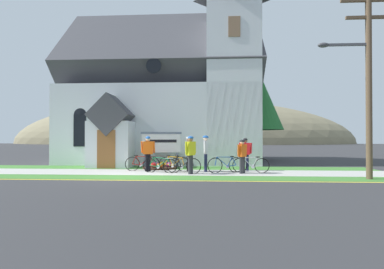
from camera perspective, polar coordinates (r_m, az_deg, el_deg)
The scene contains 23 objects.
ground at distance 17.46m, azimuth -8.58°, elevation -6.10°, with size 140.00×140.00×0.00m, color #333335.
sidewalk_slab at distance 15.17m, azimuth -9.45°, elevation -6.92°, with size 32.00×2.44×0.01m, color #B7B5AD.
grass_verge at distance 13.29m, azimuth -11.36°, elevation -7.82°, with size 32.00×1.45×0.01m, color #427F33.
church_lawn at distance 17.33m, azimuth -7.79°, elevation -6.13°, with size 24.00×2.01×0.01m, color #427F33.
curb_paint_stripe at distance 12.45m, azimuth -12.40°, elevation -8.31°, with size 28.00×0.16×0.01m, color yellow.
church_building at distance 22.28m, azimuth -4.02°, elevation 6.74°, with size 13.24×10.45×11.99m.
church_sign at distance 17.21m, azimuth -5.75°, elevation -1.68°, with size 2.28×0.25×2.00m.
flower_bed at distance 16.79m, azimuth -6.00°, elevation -5.98°, with size 1.87×1.87×0.34m.
bicycle_blue at distance 14.78m, azimuth 6.29°, elevation -5.60°, with size 1.73×0.67×0.82m.
bicycle_black at distance 14.78m, azimuth -6.04°, elevation -5.68°, with size 1.69×0.36×0.81m.
bicycle_yellow at distance 15.44m, azimuth -3.34°, elevation -5.47°, with size 1.66×0.64×0.81m.
bicycle_white at distance 15.83m, azimuth -9.25°, elevation -5.31°, with size 1.70×0.38×0.81m.
bicycle_green at distance 15.08m, azimuth 10.91°, elevation -5.56°, with size 1.75×0.22×0.79m.
bicycle_silver at distance 14.55m, azimuth -1.63°, elevation -5.70°, with size 1.69×0.50×0.85m.
cyclist_in_orange_jersey at distance 15.30m, azimuth -8.20°, elevation -3.00°, with size 0.68×0.33×1.75m.
cyclist_in_green_jersey at distance 14.51m, azimuth 9.33°, elevation -3.59°, with size 0.48×0.57×1.59m.
cyclist_in_white_jersey at distance 15.03m, azimuth 2.56°, elevation -2.94°, with size 0.30×0.74×1.78m.
cyclist_in_yellow_jersey at distance 15.80m, azimuth 9.90°, elevation -3.17°, with size 0.63×0.36×1.65m.
cyclist_in_blue_jersey at distance 14.10m, azimuth -0.26°, elevation -3.19°, with size 0.46×0.69×1.75m.
cyclist_in_red_jersey at distance 15.14m, azimuth -0.63°, elevation -3.07°, with size 0.33×0.79×1.73m.
utility_pole at distance 14.53m, azimuth 29.64°, elevation 10.16°, with size 3.12×0.28×7.88m.
roadside_conifer at distance 23.75m, azimuth 11.66°, elevation 6.97°, with size 4.20×4.20×7.35m.
distant_hill at distance 90.26m, azimuth -2.09°, elevation -1.67°, with size 98.88×42.10×25.60m, color #847A5B.
Camera 1 is at (3.64, -12.99, 1.67)m, focal length 28.67 mm.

